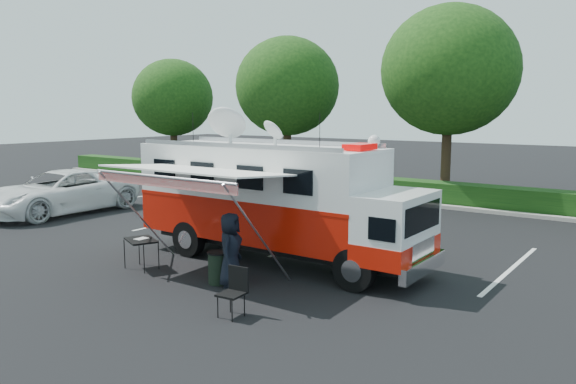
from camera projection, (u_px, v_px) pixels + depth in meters
name	position (u px, v px, depth m)	size (l,w,h in m)	color
ground_plane	(278.00, 261.00, 15.63)	(120.00, 120.00, 0.00)	black
back_border	(473.00, 91.00, 24.62)	(60.00, 6.14, 8.87)	#9E998E
stall_lines	(320.00, 239.00, 18.33)	(24.12, 5.50, 0.01)	silver
command_truck	(275.00, 199.00, 15.42)	(8.55, 2.35, 4.11)	black
awning	(190.00, 173.00, 13.76)	(4.67, 2.43, 2.82)	white
white_suv	(61.00, 213.00, 22.92)	(2.90, 6.28, 1.75)	white
person	(231.00, 286.00, 13.47)	(0.87, 0.57, 1.78)	black
folding_table	(141.00, 241.00, 14.81)	(1.14, 1.00, 0.81)	black
folding_chair	(235.00, 287.00, 11.45)	(0.52, 0.55, 1.01)	black
trash_bin	(218.00, 268.00, 13.60)	(0.53, 0.53, 0.79)	black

